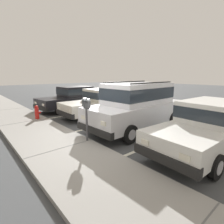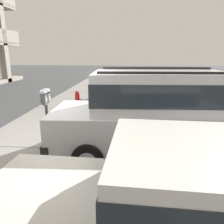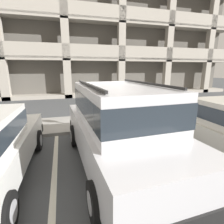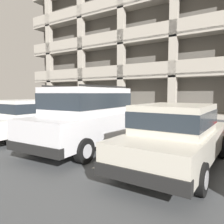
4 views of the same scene
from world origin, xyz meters
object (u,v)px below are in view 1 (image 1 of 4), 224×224
red_sedan (209,125)px  fire_hydrant (37,112)px  silver_suv (137,104)px  blue_coupe (73,97)px  parking_meter_near (86,109)px  dark_hatchback (102,101)px

red_sedan → fire_hydrant: red_sedan is taller
fire_hydrant → red_sedan: bearing=-157.9°
silver_suv → red_sedan: silver_suv is taller
blue_coupe → silver_suv: bearing=174.9°
parking_meter_near → blue_coupe: bearing=-24.2°
dark_hatchback → parking_meter_near: bearing=136.7°
dark_hatchback → parking_meter_near: size_ratio=3.10×
red_sedan → parking_meter_near: (2.86, 2.58, 0.38)m
silver_suv → fire_hydrant: size_ratio=6.93×
silver_suv → dark_hatchback: 3.05m
silver_suv → parking_meter_near: bearing=88.6°
parking_meter_near → fire_hydrant: bearing=4.0°
red_sedan → dark_hatchback: same height
silver_suv → fire_hydrant: silver_suv is taller
red_sedan → fire_hydrant: 7.64m
red_sedan → dark_hatchback: bearing=-1.3°
parking_meter_near → fire_hydrant: size_ratio=2.07×
silver_suv → blue_coupe: silver_suv is taller
blue_coupe → fire_hydrant: 3.31m
silver_suv → blue_coupe: bearing=-2.5°
dark_hatchback → parking_meter_near: 4.27m
blue_coupe → parking_meter_near: (-5.77, 2.60, 0.38)m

